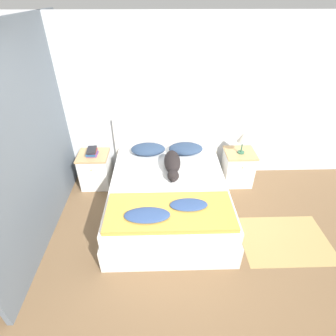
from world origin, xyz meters
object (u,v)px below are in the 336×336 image
object	(u,v)px
nightstand_left	(95,170)
bed	(168,198)
nightstand_right	(238,167)
table_lamp	(243,138)
pillow_left	(148,149)
book_stack	(92,152)
dog	(172,163)
pillow_right	(186,149)

from	to	relation	value
nightstand_left	bed	bearing A→B (deg)	-31.75
nightstand_right	table_lamp	size ratio (longest dim) A/B	1.62
bed	table_lamp	size ratio (longest dim) A/B	5.42
bed	pillow_left	xyz separation A→B (m)	(-0.30, 0.77, 0.37)
nightstand_left	book_stack	world-z (taller)	book_stack
book_stack	table_lamp	bearing A→B (deg)	-0.35
book_stack	nightstand_right	bearing A→B (deg)	0.04
bed	dog	distance (m)	0.50
pillow_right	book_stack	distance (m)	1.49
pillow_left	book_stack	xyz separation A→B (m)	(-0.89, -0.03, -0.01)
pillow_right	book_stack	world-z (taller)	pillow_right
pillow_right	table_lamp	distance (m)	0.91
nightstand_left	pillow_left	world-z (taller)	pillow_left
table_lamp	dog	bearing A→B (deg)	-159.77
dog	book_stack	world-z (taller)	dog
pillow_left	pillow_right	xyz separation A→B (m)	(0.60, 0.00, 0.00)
nightstand_left	table_lamp	xyz separation A→B (m)	(2.37, -0.02, 0.56)
bed	pillow_left	world-z (taller)	pillow_left
nightstand_left	table_lamp	size ratio (longest dim) A/B	1.62
nightstand_left	dog	distance (m)	1.38
pillow_right	dog	xyz separation A→B (m)	(-0.23, -0.46, 0.02)
bed	book_stack	size ratio (longest dim) A/B	8.27
nightstand_right	pillow_left	world-z (taller)	pillow_left
nightstand_left	book_stack	bearing A→B (deg)	-125.55
pillow_left	table_lamp	world-z (taller)	table_lamp
bed	nightstand_right	distance (m)	1.40
pillow_right	book_stack	xyz separation A→B (m)	(-1.49, -0.03, -0.01)
dog	book_stack	distance (m)	1.33
pillow_left	dog	distance (m)	0.59
pillow_left	dog	world-z (taller)	dog
dog	pillow_right	bearing A→B (deg)	63.03
pillow_left	table_lamp	bearing A→B (deg)	-1.86
pillow_right	book_stack	bearing A→B (deg)	-178.70
dog	table_lamp	world-z (taller)	table_lamp
table_lamp	pillow_left	bearing A→B (deg)	178.14
nightstand_right	table_lamp	xyz separation A→B (m)	(-0.00, -0.02, 0.56)
nightstand_right	pillow_left	xyz separation A→B (m)	(-1.49, 0.03, 0.36)
nightstand_right	dog	world-z (taller)	dog
nightstand_right	table_lamp	world-z (taller)	table_lamp
nightstand_right	book_stack	distance (m)	2.40
bed	nightstand_left	distance (m)	1.40
dog	nightstand_left	bearing A→B (deg)	161.13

